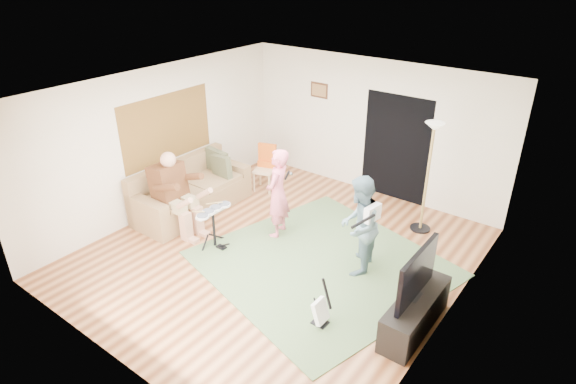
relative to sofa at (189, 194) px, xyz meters
The scene contains 19 objects.
floor 2.33m from the sofa, ahead, with size 6.00×6.00×0.00m, color brown.
walls 2.53m from the sofa, ahead, with size 5.50×6.00×2.70m, color silver, non-canonical shape.
ceiling 3.32m from the sofa, ahead, with size 6.00×6.00×0.00m, color white.
window_blinds 1.32m from the sofa, behind, with size 2.05×2.05×0.00m, color brown.
doorway 4.07m from the sofa, 44.51° to the left, with size 2.10×2.10×0.00m, color black.
picture_frame 3.39m from the sofa, 69.42° to the left, with size 0.42×0.03×0.32m, color #3F2314.
area_rug 3.05m from the sofa, ahead, with size 3.38×3.28×0.02m, color #4E6B41.
sofa is the anchor object (origin of this frame).
drummer 0.83m from the sofa, 55.57° to the right, with size 0.95×0.53×1.46m.
drum_kit 1.46m from the sofa, 26.51° to the right, with size 0.40×0.71×0.73m.
singer 2.00m from the sofa, ahead, with size 0.58×0.38×1.59m, color #EB6680.
microphone 2.31m from the sofa, ahead, with size 0.06×0.06×0.24m, color black, non-canonical shape.
guitarist 3.58m from the sofa, ahead, with size 0.77×0.60×1.58m, color slate.
guitar_held 3.82m from the sofa, ahead, with size 0.12×0.60×0.26m, color white, non-canonical shape.
guitar_spare 3.97m from the sofa, 17.30° to the right, with size 0.27×0.25×0.76m.
torchiere_lamp 4.45m from the sofa, 26.86° to the left, with size 0.36×0.36×1.99m.
dining_chair 1.68m from the sofa, 68.84° to the left, with size 0.50×0.53×0.95m.
tv_cabinet 4.83m from the sofa, ahead, with size 0.40×1.40×0.50m, color black.
television 4.81m from the sofa, ahead, with size 0.06×1.05×0.69m, color black.
Camera 1 is at (4.11, -5.21, 4.46)m, focal length 30.00 mm.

